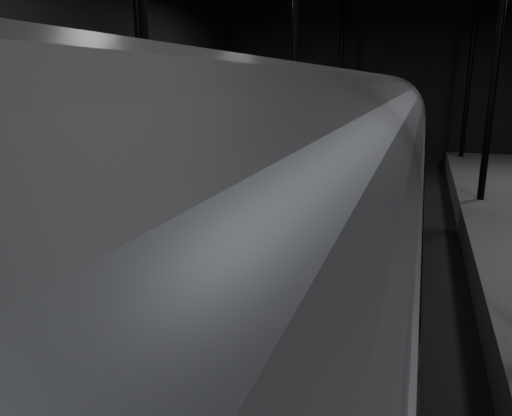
% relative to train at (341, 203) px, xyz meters
% --- Properties ---
extents(ground, '(44.00, 44.00, 0.00)m').
position_rel_train_xyz_m(ground, '(0.00, 3.06, -3.11)').
color(ground, black).
rests_on(ground, ground).
extents(platform_left, '(9.00, 43.80, 1.00)m').
position_rel_train_xyz_m(platform_left, '(-7.50, 3.06, -2.61)').
color(platform_left, '#575754').
rests_on(platform_left, ground).
extents(tactile_strip, '(0.50, 43.80, 0.01)m').
position_rel_train_xyz_m(tactile_strip, '(-3.25, 3.06, -2.11)').
color(tactile_strip, olive).
rests_on(tactile_strip, platform_left).
extents(track, '(2.40, 43.00, 0.24)m').
position_rel_train_xyz_m(track, '(0.00, 3.06, -3.04)').
color(track, '#3F3328').
rests_on(track, ground).
extents(train, '(3.12, 20.87, 5.58)m').
position_rel_train_xyz_m(train, '(0.00, 0.00, 0.00)').
color(train, '#929499').
rests_on(train, ground).
extents(woman, '(0.65, 0.54, 1.51)m').
position_rel_train_xyz_m(woman, '(-3.80, 4.74, -1.36)').
color(woman, '#96795B').
rests_on(woman, platform_left).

